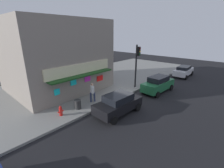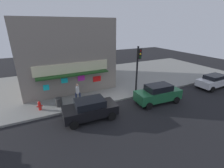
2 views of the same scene
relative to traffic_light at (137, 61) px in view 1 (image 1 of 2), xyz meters
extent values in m
plane|color=black|center=(-2.41, -0.59, -3.23)|extent=(57.67, 57.67, 0.00)
cube|color=gray|center=(-2.41, 5.71, -3.15)|extent=(38.44, 12.58, 0.18)
cube|color=gray|center=(-5.81, 6.65, 0.58)|extent=(9.30, 8.49, 7.27)
cube|color=beige|center=(-5.81, 2.33, -0.25)|extent=(7.07, 0.16, 0.96)
cube|color=#194719|center=(-5.81, 1.98, -0.81)|extent=(6.70, 0.90, 0.12)
cube|color=#19D8E5|center=(-8.38, 2.35, -1.82)|extent=(0.50, 0.08, 0.52)
cube|color=#19D8E5|center=(-6.70, 2.35, -1.39)|extent=(0.61, 0.08, 0.48)
cube|color=#E533CC|center=(-5.06, 2.35, -1.37)|extent=(0.69, 0.08, 0.56)
cube|color=red|center=(-3.40, 2.35, -1.71)|extent=(0.83, 0.08, 0.55)
cylinder|color=black|center=(0.00, 0.11, -0.68)|extent=(0.18, 0.18, 4.75)
cube|color=black|center=(0.00, -0.14, 1.02)|extent=(0.32, 0.28, 0.95)
sphere|color=maroon|center=(0.00, -0.29, 1.32)|extent=(0.18, 0.18, 0.18)
sphere|color=yellow|center=(0.00, -0.29, 1.02)|extent=(0.18, 0.18, 0.18)
sphere|color=#0F4C19|center=(0.00, -0.29, 0.72)|extent=(0.18, 0.18, 0.18)
cylinder|color=red|center=(-9.15, 0.63, -2.75)|extent=(0.24, 0.24, 0.61)
sphere|color=red|center=(-9.15, 0.63, -2.38)|extent=(0.21, 0.21, 0.21)
cylinder|color=red|center=(-9.33, 0.63, -2.72)|extent=(0.12, 0.10, 0.10)
cylinder|color=red|center=(-8.96, 0.63, -2.72)|extent=(0.12, 0.10, 0.10)
cylinder|color=#2D2D2D|center=(-7.60, 0.61, -2.68)|extent=(0.54, 0.54, 0.76)
cylinder|color=navy|center=(-5.75, 0.63, -2.61)|extent=(0.21, 0.21, 0.88)
cylinder|color=navy|center=(-6.06, 0.76, -2.61)|extent=(0.21, 0.21, 0.88)
cube|color=silver|center=(-5.90, 0.70, -1.86)|extent=(0.38, 0.48, 0.63)
sphere|color=tan|center=(-5.90, 0.70, -1.40)|extent=(0.22, 0.22, 0.22)
cylinder|color=silver|center=(-5.82, 0.91, -1.89)|extent=(0.13, 0.13, 0.57)
cylinder|color=silver|center=(-5.99, 0.49, -1.89)|extent=(0.13, 0.13, 0.57)
cube|color=black|center=(-5.70, -2.13, -2.54)|extent=(4.13, 1.97, 0.75)
cube|color=black|center=(-5.70, -2.13, -1.90)|extent=(2.26, 1.60, 0.53)
cylinder|color=black|center=(-4.24, -1.31, -2.91)|extent=(0.65, 0.25, 0.64)
cylinder|color=black|center=(-4.32, -3.09, -2.91)|extent=(0.65, 0.25, 0.64)
cylinder|color=black|center=(-7.08, -1.18, -2.91)|extent=(0.65, 0.25, 0.64)
cylinder|color=black|center=(-7.16, -2.96, -2.91)|extent=(0.65, 0.25, 0.64)
cube|color=silver|center=(9.14, -2.17, -2.54)|extent=(4.31, 1.80, 0.74)
cube|color=black|center=(9.14, -2.17, -1.96)|extent=(2.34, 1.48, 0.43)
cylinder|color=black|center=(10.60, -1.29, -2.91)|extent=(0.65, 0.24, 0.64)
cylinder|color=black|center=(10.65, -2.97, -2.91)|extent=(0.65, 0.24, 0.64)
cylinder|color=black|center=(7.62, -1.38, -2.91)|extent=(0.65, 0.24, 0.64)
cylinder|color=black|center=(7.67, -3.06, -2.91)|extent=(0.65, 0.24, 0.64)
cube|color=#1E6038|center=(0.79, -2.30, -2.48)|extent=(4.37, 1.90, 0.87)
cube|color=black|center=(0.79, -2.30, -1.77)|extent=(2.39, 1.52, 0.54)
cylinder|color=black|center=(2.33, -1.56, -2.91)|extent=(0.65, 0.26, 0.64)
cylinder|color=black|center=(2.24, -3.21, -2.91)|extent=(0.65, 0.26, 0.64)
cylinder|color=black|center=(-0.66, -1.39, -2.91)|extent=(0.65, 0.26, 0.64)
cylinder|color=black|center=(-0.75, -3.04, -2.91)|extent=(0.65, 0.26, 0.64)
camera|label=1|loc=(-14.31, -9.25, 2.96)|focal=24.96mm
camera|label=2|loc=(-8.86, -12.40, 3.61)|focal=25.41mm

